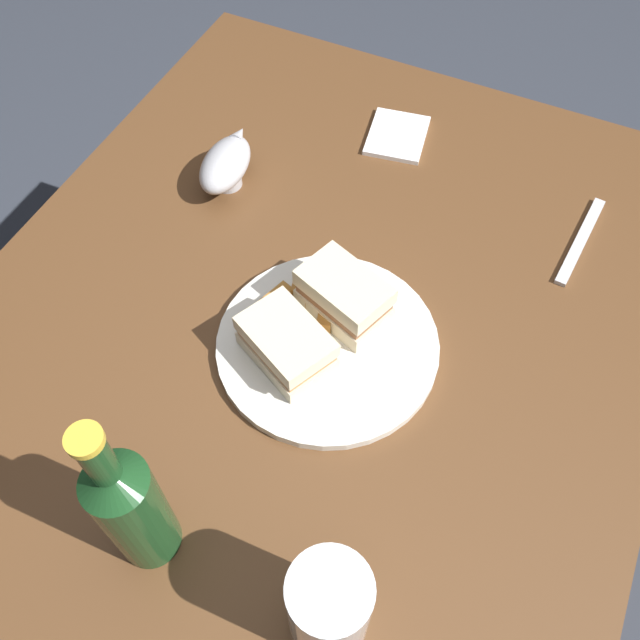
{
  "coord_description": "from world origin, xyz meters",
  "views": [
    {
      "loc": [
        0.47,
        0.23,
        1.5
      ],
      "look_at": [
        0.02,
        0.02,
        0.76
      ],
      "focal_mm": 38.91,
      "sensor_mm": 36.0,
      "label": 1
    }
  ],
  "objects_px": {
    "sandwich_half_left": "(344,296)",
    "napkin": "(397,136)",
    "plate": "(328,345)",
    "gravy_boat": "(226,164)",
    "cider_bottle": "(130,506)",
    "sandwich_half_right": "(288,344)",
    "pint_glass": "(329,610)",
    "fork": "(581,241)"
  },
  "relations": [
    {
      "from": "sandwich_half_right",
      "to": "fork",
      "type": "height_order",
      "value": "sandwich_half_right"
    },
    {
      "from": "sandwich_half_left",
      "to": "pint_glass",
      "type": "relative_size",
      "value": 0.9
    },
    {
      "from": "plate",
      "to": "sandwich_half_right",
      "type": "relative_size",
      "value": 2.1
    },
    {
      "from": "fork",
      "to": "gravy_boat",
      "type": "bearing_deg",
      "value": 107.26
    },
    {
      "from": "napkin",
      "to": "cider_bottle",
      "type": "bearing_deg",
      "value": -0.38
    },
    {
      "from": "cider_bottle",
      "to": "sandwich_half_left",
      "type": "bearing_deg",
      "value": 169.09
    },
    {
      "from": "gravy_boat",
      "to": "sandwich_half_left",
      "type": "bearing_deg",
      "value": 59.88
    },
    {
      "from": "pint_glass",
      "to": "napkin",
      "type": "relative_size",
      "value": 1.34
    },
    {
      "from": "sandwich_half_right",
      "to": "napkin",
      "type": "bearing_deg",
      "value": -176.09
    },
    {
      "from": "sandwich_half_right",
      "to": "cider_bottle",
      "type": "bearing_deg",
      "value": -7.6
    },
    {
      "from": "sandwich_half_right",
      "to": "napkin",
      "type": "height_order",
      "value": "sandwich_half_right"
    },
    {
      "from": "pint_glass",
      "to": "cider_bottle",
      "type": "bearing_deg",
      "value": -88.76
    },
    {
      "from": "pint_glass",
      "to": "gravy_boat",
      "type": "xyz_separation_m",
      "value": [
        -0.51,
        -0.41,
        -0.02
      ]
    },
    {
      "from": "plate",
      "to": "sandwich_half_right",
      "type": "distance_m",
      "value": 0.06
    },
    {
      "from": "plate",
      "to": "gravy_boat",
      "type": "bearing_deg",
      "value": -127.91
    },
    {
      "from": "pint_glass",
      "to": "sandwich_half_left",
      "type": "bearing_deg",
      "value": -158.13
    },
    {
      "from": "cider_bottle",
      "to": "napkin",
      "type": "xyz_separation_m",
      "value": [
        -0.72,
        0.0,
        -0.1
      ]
    },
    {
      "from": "sandwich_half_left",
      "to": "napkin",
      "type": "xyz_separation_m",
      "value": [
        -0.36,
        -0.06,
        -0.04
      ]
    },
    {
      "from": "sandwich_half_left",
      "to": "pint_glass",
      "type": "bearing_deg",
      "value": 21.87
    },
    {
      "from": "napkin",
      "to": "sandwich_half_left",
      "type": "bearing_deg",
      "value": 10.24
    },
    {
      "from": "plate",
      "to": "gravy_boat",
      "type": "height_order",
      "value": "gravy_boat"
    },
    {
      "from": "plate",
      "to": "sandwich_half_left",
      "type": "height_order",
      "value": "sandwich_half_left"
    },
    {
      "from": "gravy_boat",
      "to": "cider_bottle",
      "type": "height_order",
      "value": "cider_bottle"
    },
    {
      "from": "napkin",
      "to": "fork",
      "type": "relative_size",
      "value": 0.61
    },
    {
      "from": "pint_glass",
      "to": "gravy_boat",
      "type": "bearing_deg",
      "value": -141.44
    },
    {
      "from": "pint_glass",
      "to": "napkin",
      "type": "bearing_deg",
      "value": -163.79
    },
    {
      "from": "gravy_boat",
      "to": "cider_bottle",
      "type": "bearing_deg",
      "value": 20.58
    },
    {
      "from": "pint_glass",
      "to": "cider_bottle",
      "type": "relative_size",
      "value": 0.55
    },
    {
      "from": "gravy_boat",
      "to": "fork",
      "type": "distance_m",
      "value": 0.53
    },
    {
      "from": "pint_glass",
      "to": "napkin",
      "type": "height_order",
      "value": "pint_glass"
    },
    {
      "from": "plate",
      "to": "sandwich_half_left",
      "type": "distance_m",
      "value": 0.07
    },
    {
      "from": "pint_glass",
      "to": "fork",
      "type": "bearing_deg",
      "value": 169.56
    },
    {
      "from": "fork",
      "to": "pint_glass",
      "type": "bearing_deg",
      "value": 174.56
    },
    {
      "from": "plate",
      "to": "sandwich_half_left",
      "type": "relative_size",
      "value": 2.17
    },
    {
      "from": "gravy_boat",
      "to": "cider_bottle",
      "type": "distance_m",
      "value": 0.55
    },
    {
      "from": "fork",
      "to": "sandwich_half_left",
      "type": "bearing_deg",
      "value": 140.81
    },
    {
      "from": "sandwich_half_left",
      "to": "sandwich_half_right",
      "type": "distance_m",
      "value": 0.1
    },
    {
      "from": "sandwich_half_left",
      "to": "gravy_boat",
      "type": "relative_size",
      "value": 0.98
    },
    {
      "from": "sandwich_half_right",
      "to": "cider_bottle",
      "type": "xyz_separation_m",
      "value": [
        0.27,
        -0.04,
        0.07
      ]
    },
    {
      "from": "cider_bottle",
      "to": "napkin",
      "type": "relative_size",
      "value": 2.45
    },
    {
      "from": "sandwich_half_right",
      "to": "cider_bottle",
      "type": "height_order",
      "value": "cider_bottle"
    },
    {
      "from": "sandwich_half_left",
      "to": "cider_bottle",
      "type": "relative_size",
      "value": 0.49
    }
  ]
}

